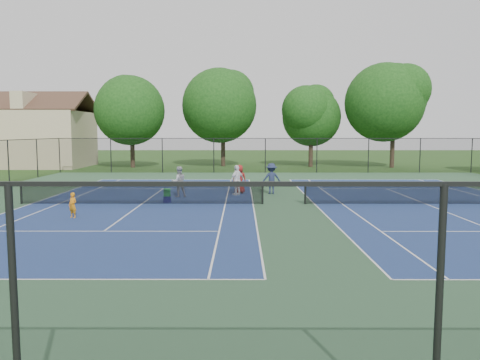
{
  "coord_description": "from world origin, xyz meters",
  "views": [
    {
      "loc": [
        -2.09,
        -22.78,
        3.53
      ],
      "look_at": [
        -2.16,
        -1.0,
        1.3
      ],
      "focal_mm": 35.0,
      "sensor_mm": 36.0,
      "label": 1
    }
  ],
  "objects_px": {
    "bystander_b": "(271,179)",
    "bystander_c": "(239,179)",
    "tree_back_a": "(131,107)",
    "tree_back_c": "(311,113)",
    "bystander_a": "(237,180)",
    "ball_crate": "(167,199)",
    "instructor": "(179,182)",
    "tree_back_d": "(394,99)",
    "ball_hopper": "(167,192)",
    "child_player": "(73,205)",
    "clapboard_house": "(37,137)",
    "tree_back_b": "(223,102)"
  },
  "relations": [
    {
      "from": "ball_hopper",
      "to": "bystander_c",
      "type": "bearing_deg",
      "value": 44.22
    },
    {
      "from": "tree_back_d",
      "to": "instructor",
      "type": "height_order",
      "value": "tree_back_d"
    },
    {
      "from": "instructor",
      "to": "bystander_b",
      "type": "relative_size",
      "value": 0.95
    },
    {
      "from": "bystander_a",
      "to": "clapboard_house",
      "type": "bearing_deg",
      "value": -91.17
    },
    {
      "from": "tree_back_c",
      "to": "child_player",
      "type": "distance_m",
      "value": 32.36
    },
    {
      "from": "bystander_c",
      "to": "bystander_a",
      "type": "bearing_deg",
      "value": 67.4
    },
    {
      "from": "ball_crate",
      "to": "instructor",
      "type": "bearing_deg",
      "value": 81.04
    },
    {
      "from": "tree_back_b",
      "to": "instructor",
      "type": "relative_size",
      "value": 6.0
    },
    {
      "from": "bystander_c",
      "to": "ball_hopper",
      "type": "height_order",
      "value": "bystander_c"
    },
    {
      "from": "tree_back_d",
      "to": "ball_hopper",
      "type": "height_order",
      "value": "tree_back_d"
    },
    {
      "from": "bystander_c",
      "to": "clapboard_house",
      "type": "bearing_deg",
      "value": -57.75
    },
    {
      "from": "tree_back_b",
      "to": "child_player",
      "type": "distance_m",
      "value": 30.76
    },
    {
      "from": "tree_back_c",
      "to": "bystander_a",
      "type": "height_order",
      "value": "tree_back_c"
    },
    {
      "from": "clapboard_house",
      "to": "ball_hopper",
      "type": "distance_m",
      "value": 30.0
    },
    {
      "from": "tree_back_c",
      "to": "bystander_b",
      "type": "xyz_separation_m",
      "value": [
        -5.37,
        -21.15,
        -4.6
      ]
    },
    {
      "from": "tree_back_c",
      "to": "child_player",
      "type": "relative_size",
      "value": 7.95
    },
    {
      "from": "instructor",
      "to": "bystander_a",
      "type": "distance_m",
      "value": 3.27
    },
    {
      "from": "child_player",
      "to": "ball_hopper",
      "type": "bearing_deg",
      "value": 77.44
    },
    {
      "from": "tree_back_b",
      "to": "bystander_c",
      "type": "relative_size",
      "value": 6.02
    },
    {
      "from": "clapboard_house",
      "to": "ball_hopper",
      "type": "height_order",
      "value": "clapboard_house"
    },
    {
      "from": "bystander_b",
      "to": "tree_back_b",
      "type": "bearing_deg",
      "value": -88.23
    },
    {
      "from": "bystander_a",
      "to": "ball_hopper",
      "type": "relative_size",
      "value": 4.52
    },
    {
      "from": "bystander_b",
      "to": "tree_back_d",
      "type": "bearing_deg",
      "value": -131.1
    },
    {
      "from": "tree_back_d",
      "to": "ball_hopper",
      "type": "xyz_separation_m",
      "value": [
        -18.84,
        -23.47,
        -6.31
      ]
    },
    {
      "from": "tree_back_a",
      "to": "bystander_a",
      "type": "xyz_separation_m",
      "value": [
        10.67,
        -20.65,
        -5.19
      ]
    },
    {
      "from": "tree_back_a",
      "to": "tree_back_c",
      "type": "height_order",
      "value": "tree_back_a"
    },
    {
      "from": "child_player",
      "to": "bystander_c",
      "type": "relative_size",
      "value": 0.63
    },
    {
      "from": "tree_back_c",
      "to": "ball_hopper",
      "type": "height_order",
      "value": "tree_back_c"
    },
    {
      "from": "instructor",
      "to": "tree_back_a",
      "type": "bearing_deg",
      "value": -91.86
    },
    {
      "from": "clapboard_house",
      "to": "bystander_c",
      "type": "bearing_deg",
      "value": -45.18
    },
    {
      "from": "tree_back_b",
      "to": "bystander_b",
      "type": "bearing_deg",
      "value": -80.69
    },
    {
      "from": "tree_back_c",
      "to": "instructor",
      "type": "height_order",
      "value": "tree_back_c"
    },
    {
      "from": "tree_back_d",
      "to": "bystander_a",
      "type": "relative_size",
      "value": 6.12
    },
    {
      "from": "ball_hopper",
      "to": "bystander_b",
      "type": "bearing_deg",
      "value": 31.26
    },
    {
      "from": "clapboard_house",
      "to": "tree_back_a",
      "type": "bearing_deg",
      "value": -5.71
    },
    {
      "from": "bystander_b",
      "to": "ball_crate",
      "type": "height_order",
      "value": "bystander_b"
    },
    {
      "from": "tree_back_d",
      "to": "ball_hopper",
      "type": "bearing_deg",
      "value": -128.75
    },
    {
      "from": "tree_back_c",
      "to": "bystander_c",
      "type": "distance_m",
      "value": 22.62
    },
    {
      "from": "child_player",
      "to": "instructor",
      "type": "height_order",
      "value": "instructor"
    },
    {
      "from": "tree_back_a",
      "to": "clapboard_house",
      "type": "bearing_deg",
      "value": 174.29
    },
    {
      "from": "tree_back_d",
      "to": "ball_crate",
      "type": "height_order",
      "value": "tree_back_d"
    },
    {
      "from": "tree_back_b",
      "to": "ball_crate",
      "type": "relative_size",
      "value": 26.84
    },
    {
      "from": "tree_back_b",
      "to": "child_player",
      "type": "relative_size",
      "value": 9.5
    },
    {
      "from": "ball_crate",
      "to": "ball_hopper",
      "type": "height_order",
      "value": "ball_hopper"
    },
    {
      "from": "bystander_b",
      "to": "bystander_c",
      "type": "height_order",
      "value": "bystander_b"
    },
    {
      "from": "child_player",
      "to": "tree_back_c",
      "type": "bearing_deg",
      "value": 88.5
    },
    {
      "from": "tree_back_a",
      "to": "bystander_c",
      "type": "xyz_separation_m",
      "value": [
        10.8,
        -19.93,
        -5.21
      ]
    },
    {
      "from": "tree_back_a",
      "to": "bystander_a",
      "type": "height_order",
      "value": "tree_back_a"
    },
    {
      "from": "tree_back_c",
      "to": "bystander_c",
      "type": "bearing_deg",
      "value": -108.99
    },
    {
      "from": "tree_back_b",
      "to": "tree_back_d",
      "type": "bearing_deg",
      "value": -6.71
    }
  ]
}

